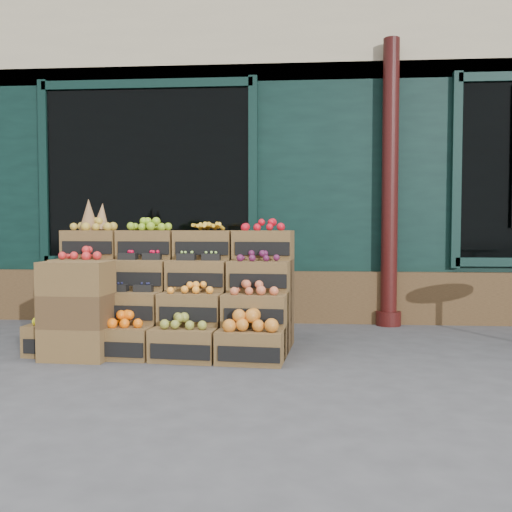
{
  "coord_description": "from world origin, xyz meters",
  "views": [
    {
      "loc": [
        0.21,
        -4.46,
        1.11
      ],
      "look_at": [
        -0.2,
        0.7,
        0.85
      ],
      "focal_mm": 40.0,
      "sensor_mm": 36.0,
      "label": 1
    }
  ],
  "objects": [
    {
      "name": "spare_crates",
      "position": [
        -1.67,
        0.17,
        0.41
      ],
      "size": [
        0.57,
        0.4,
        0.83
      ],
      "rotation": [
        0.0,
        0.0,
        -0.04
      ],
      "color": "brown",
      "rests_on": "ground"
    },
    {
      "name": "crate_display",
      "position": [
        -1.01,
        0.69,
        0.43
      ],
      "size": [
        2.31,
        1.27,
        1.39
      ],
      "rotation": [
        0.0,
        0.0,
        -0.09
      ],
      "color": "brown",
      "rests_on": "ground"
    },
    {
      "name": "shop_facade",
      "position": [
        0.0,
        5.11,
        2.4
      ],
      "size": [
        12.0,
        6.24,
        4.8
      ],
      "color": "black",
      "rests_on": "ground"
    },
    {
      "name": "shopkeeper",
      "position": [
        -1.46,
        2.76,
        0.91
      ],
      "size": [
        0.76,
        0.6,
        1.83
      ],
      "primitive_type": "imported",
      "rotation": [
        0.0,
        0.0,
        3.42
      ],
      "color": "#195926",
      "rests_on": "ground"
    },
    {
      "name": "ground",
      "position": [
        0.0,
        0.0,
        0.0
      ],
      "size": [
        60.0,
        60.0,
        0.0
      ],
      "primitive_type": "plane",
      "color": "#424245",
      "rests_on": "ground"
    }
  ]
}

